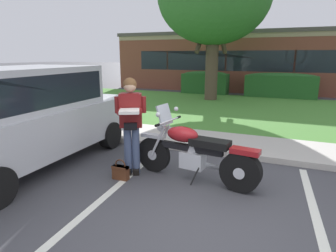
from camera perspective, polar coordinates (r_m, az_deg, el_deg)
name	(u,v)px	position (r m, az deg, el deg)	size (l,w,h in m)	color
ground_plane	(191,219)	(3.99, 4.55, -17.63)	(140.00, 140.00, 0.00)	#424247
curb_strip	(231,154)	(6.28, 12.27, -5.30)	(60.00, 0.20, 0.12)	#B7B2A8
concrete_walk	(238,144)	(7.08, 13.59, -3.35)	(60.00, 1.50, 0.08)	#B7B2A8
grass_lawn	(260,111)	(11.52, 17.52, 2.87)	(60.00, 7.68, 0.06)	#478433
stall_stripe_0	(109,193)	(4.70, -11.37, -12.65)	(0.12, 4.40, 0.01)	silver
stall_stripe_1	(322,238)	(4.04, 27.88, -18.80)	(0.12, 4.40, 0.01)	silver
motorcycle	(198,153)	(4.86, 5.96, -5.37)	(2.24, 0.82, 1.26)	black
rider_person	(131,119)	(5.05, -7.28, 1.44)	(0.59, 0.67, 1.70)	black
handbag	(121,171)	(5.09, -9.26, -8.73)	(0.28, 0.13, 0.36)	#562D19
parked_suv_adjacent	(24,116)	(6.07, -26.40, 1.69)	(2.11, 4.89, 1.86)	#B7BABF
hedge_left	(205,82)	(15.99, 7.26, 8.50)	(2.43, 0.90, 1.24)	#235623
hedge_center_left	(280,85)	(15.39, 21.13, 7.50)	(3.33, 0.90, 1.24)	#235623
brick_building	(295,61)	(21.33, 23.58, 11.61)	(20.97, 9.85, 3.40)	brown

